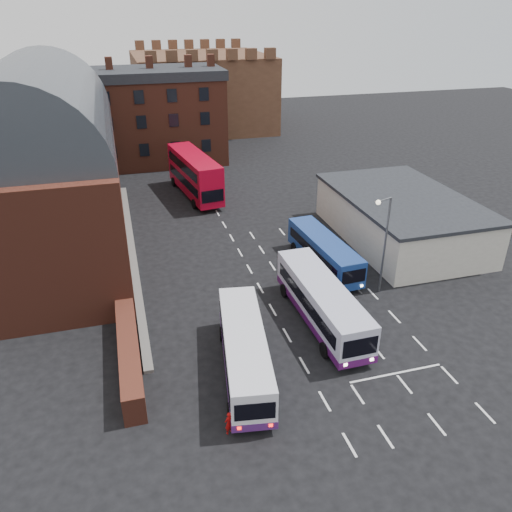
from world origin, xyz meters
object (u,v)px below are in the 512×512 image
object	(u,v)px
bus_blue	(324,250)
street_lamp	(384,237)
pedestrian_beige	(251,389)
bus_red_double	(195,174)
bus_white_outbound	(245,349)
bus_white_inbound	(322,300)
pedestrian_red	(229,423)

from	to	relation	value
bus_blue	street_lamp	size ratio (longest dim) A/B	1.27
pedestrian_beige	bus_red_double	bearing A→B (deg)	-127.12
bus_white_outbound	bus_blue	bearing A→B (deg)	57.69
bus_white_inbound	bus_red_double	world-z (taller)	bus_red_double
pedestrian_beige	bus_blue	bearing A→B (deg)	-159.25
pedestrian_red	pedestrian_beige	xyz separation A→B (m)	(1.70, 2.06, 0.04)
bus_white_outbound	bus_red_double	size ratio (longest dim) A/B	0.87
bus_white_inbound	bus_blue	size ratio (longest dim) A/B	1.13
street_lamp	pedestrian_beige	distance (m)	15.39
bus_blue	pedestrian_red	distance (m)	19.34
bus_white_outbound	bus_white_inbound	distance (m)	7.28
bus_red_double	pedestrian_red	size ratio (longest dim) A/B	8.88
bus_white_outbound	bus_white_inbound	bearing A→B (deg)	38.18
bus_blue	bus_red_double	xyz separation A→B (m)	(-7.32, 19.99, 0.97)
street_lamp	pedestrian_beige	xyz separation A→B (m)	(-12.27, -8.40, -3.97)
bus_blue	bus_white_outbound	bearing A→B (deg)	44.80
bus_white_outbound	bus_red_double	world-z (taller)	bus_red_double
street_lamp	pedestrian_red	xyz separation A→B (m)	(-13.97, -10.46, -4.00)
bus_white_outbound	bus_red_double	bearing A→B (deg)	94.65
bus_white_inbound	pedestrian_red	size ratio (longest dim) A/B	8.11
street_lamp	bus_blue	bearing A→B (deg)	115.32
pedestrian_beige	bus_white_outbound	bearing A→B (deg)	-129.49
bus_white_inbound	pedestrian_red	world-z (taller)	bus_white_inbound
bus_blue	bus_red_double	bearing A→B (deg)	-73.85
bus_blue	street_lamp	world-z (taller)	street_lamp
bus_white_inbound	bus_blue	xyz separation A→B (m)	(3.29, 7.44, -0.22)
bus_blue	street_lamp	distance (m)	6.32
bus_white_inbound	bus_red_double	bearing A→B (deg)	-82.49
pedestrian_beige	bus_white_inbound	bearing A→B (deg)	-170.90
street_lamp	bus_white_inbound	bearing A→B (deg)	-156.28
bus_white_inbound	street_lamp	size ratio (longest dim) A/B	1.43
bus_white_inbound	street_lamp	xyz separation A→B (m)	(5.63, 2.48, 2.90)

